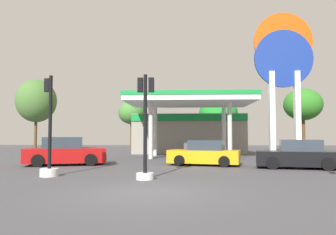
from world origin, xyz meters
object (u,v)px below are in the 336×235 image
object	(u,v)px
station_pole_sign	(284,65)
car_1	(66,152)
traffic_signal_0	(49,149)
tree_2	(218,113)
car_0	(204,154)
tree_0	(36,101)
traffic_signal_2	(145,137)
tree_1	(132,113)
tree_3	(303,105)
car_2	(298,155)

from	to	relation	value
station_pole_sign	car_1	distance (m)	17.47
station_pole_sign	traffic_signal_0	world-z (taller)	station_pole_sign
station_pole_sign	tree_2	world-z (taller)	station_pole_sign
traffic_signal_0	car_1	bearing A→B (deg)	103.09
station_pole_sign	car_0	distance (m)	11.64
traffic_signal_0	tree_0	distance (m)	24.66
traffic_signal_2	tree_2	distance (m)	23.78
tree_1	car_0	bearing A→B (deg)	-69.07
traffic_signal_0	tree_1	size ratio (longest dim) A/B	0.75
tree_1	tree_2	size ratio (longest dim) A/B	0.97
car_0	traffic_signal_0	bearing A→B (deg)	-142.01
tree_2	tree_3	xyz separation A→B (m)	(9.86, 2.23, 1.07)
tree_0	tree_2	distance (m)	20.11
car_1	tree_0	bearing A→B (deg)	119.80
traffic_signal_2	tree_1	bearing A→B (deg)	100.50
car_2	tree_1	distance (m)	24.00
traffic_signal_2	tree_3	world-z (taller)	tree_3
car_0	car_2	bearing A→B (deg)	-17.75
tree_0	tree_1	xyz separation A→B (m)	(10.23, 2.50, -1.19)
car_0	traffic_signal_2	distance (m)	6.60
station_pole_sign	tree_2	bearing A→B (deg)	111.94
car_0	tree_3	xyz separation A→B (m)	(12.42, 19.34, 4.53)
traffic_signal_0	traffic_signal_2	distance (m)	4.19
car_1	tree_1	xyz separation A→B (m)	(0.64, 19.25, 3.54)
car_0	tree_2	distance (m)	17.64
car_2	tree_3	bearing A→B (deg)	69.65
traffic_signal_2	tree_1	world-z (taller)	tree_1
tree_0	tree_2	size ratio (longest dim) A/B	1.34
traffic_signal_2	tree_0	xyz separation A→B (m)	(-14.85, 22.46, 3.81)
traffic_signal_0	tree_3	bearing A→B (deg)	52.09
tree_0	car_0	bearing A→B (deg)	-43.32
car_1	tree_3	bearing A→B (deg)	43.94
car_2	traffic_signal_0	world-z (taller)	traffic_signal_0
tree_1	tree_3	world-z (taller)	tree_3
tree_0	tree_2	xyz separation A→B (m)	(20.05, 0.61, -1.36)
tree_1	tree_2	xyz separation A→B (m)	(9.83, -1.89, -0.17)
station_pole_sign	car_2	size ratio (longest dim) A/B	2.58
station_pole_sign	tree_3	distance (m)	13.75
tree_2	car_2	bearing A→B (deg)	-83.47
traffic_signal_2	station_pole_sign	bearing A→B (deg)	54.52
car_0	traffic_signal_2	world-z (taller)	traffic_signal_2
car_0	car_1	xyz separation A→B (m)	(-7.91, -0.25, 0.08)
car_0	car_1	bearing A→B (deg)	-178.19
tree_1	tree_3	distance (m)	19.71
car_2	tree_0	xyz separation A→B (m)	(-22.19, 18.00, 4.79)
station_pole_sign	car_1	size ratio (longest dim) A/B	2.36
car_0	tree_0	distance (m)	24.52
traffic_signal_2	tree_2	xyz separation A→B (m)	(5.20, 23.07, 2.45)
car_0	tree_2	size ratio (longest dim) A/B	0.73
car_0	traffic_signal_2	bearing A→B (deg)	-113.89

